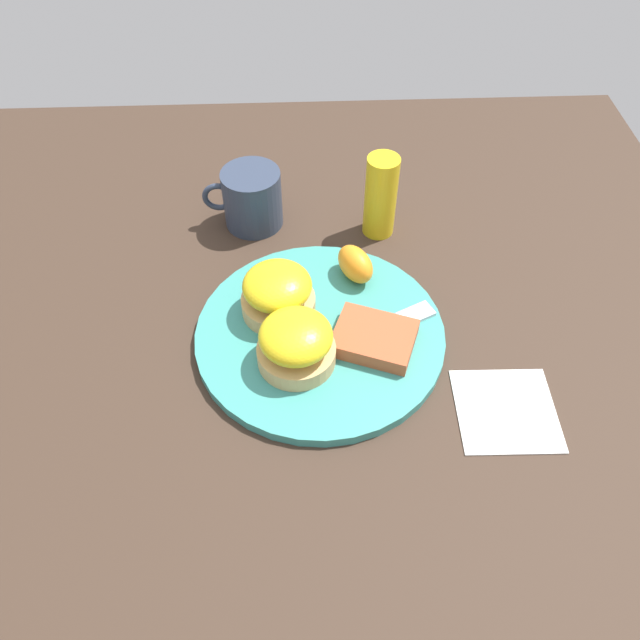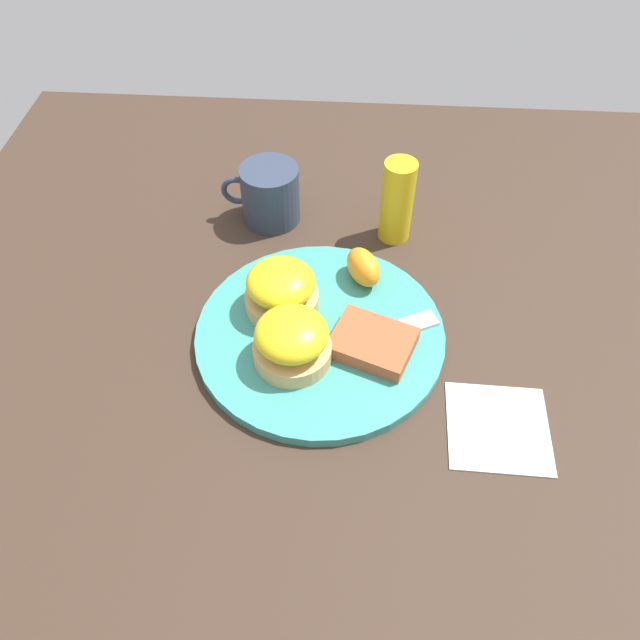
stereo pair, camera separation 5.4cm
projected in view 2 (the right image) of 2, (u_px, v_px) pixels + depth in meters
ground_plane at (320, 338)px, 0.76m from camera, size 1.10×1.10×0.00m
plate at (320, 335)px, 0.76m from camera, size 0.30×0.30×0.01m
sandwich_benedict_left at (281, 290)px, 0.75m from camera, size 0.09×0.09×0.06m
sandwich_benedict_right at (292, 341)px, 0.70m from camera, size 0.09×0.09×0.06m
hashbrown_patty at (372, 343)px, 0.73m from camera, size 0.11×0.10×0.02m
orange_wedge at (363, 267)px, 0.79m from camera, size 0.06×0.07×0.04m
fork at (366, 339)px, 0.74m from camera, size 0.20×0.11×0.00m
cup at (270, 194)px, 0.88m from camera, size 0.11×0.08×0.08m
napkin at (498, 427)px, 0.68m from camera, size 0.11×0.11×0.00m
condiment_bottle at (397, 201)px, 0.84m from camera, size 0.04×0.04×0.12m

